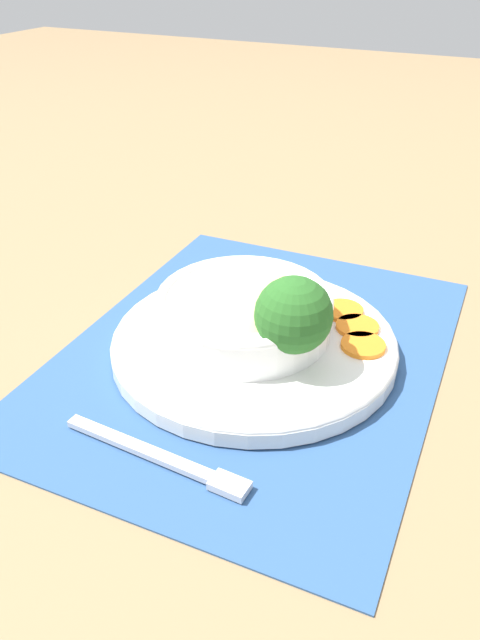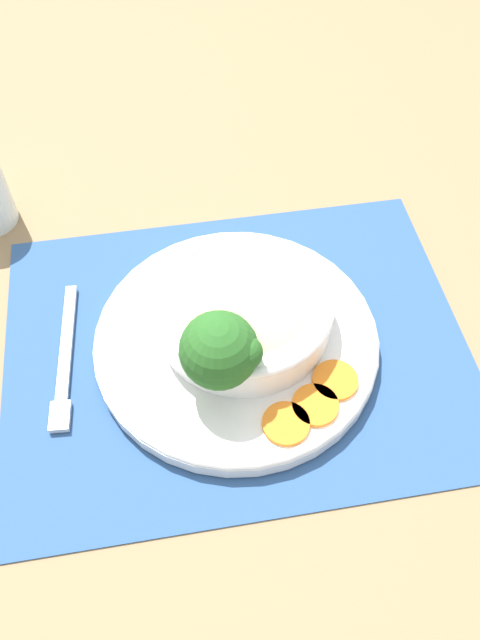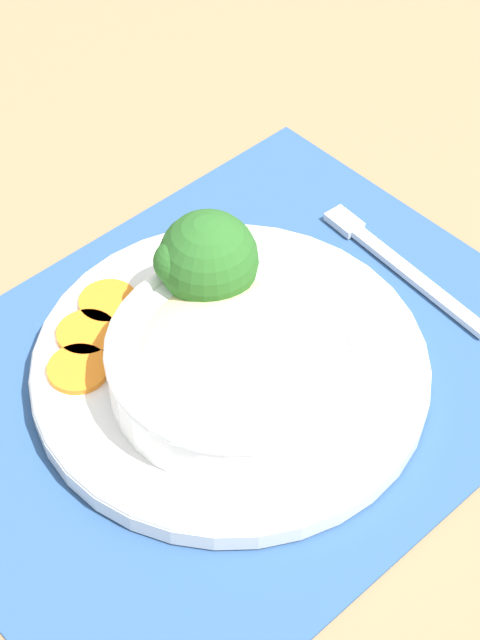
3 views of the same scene
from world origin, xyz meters
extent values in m
plane|color=#8C704C|center=(0.00, 0.00, 0.00)|extent=(4.00, 4.00, 0.00)
cube|color=#2D5184|center=(0.00, 0.00, 0.00)|extent=(0.51, 0.40, 0.00)
cylinder|color=white|center=(0.00, 0.00, 0.01)|extent=(0.30, 0.30, 0.02)
torus|color=white|center=(0.00, 0.00, 0.02)|extent=(0.30, 0.30, 0.01)
cylinder|color=white|center=(-0.01, -0.02, 0.04)|extent=(0.19, 0.19, 0.04)
torus|color=white|center=(-0.01, -0.02, 0.06)|extent=(0.19, 0.19, 0.01)
ellipsoid|color=beige|center=(-0.01, -0.02, 0.05)|extent=(0.15, 0.15, 0.04)
cylinder|color=#84AD5B|center=(0.02, 0.05, 0.03)|extent=(0.02, 0.02, 0.03)
sphere|color=#286023|center=(0.02, 0.05, 0.08)|extent=(0.08, 0.08, 0.08)
sphere|color=#286023|center=(0.00, 0.06, 0.08)|extent=(0.03, 0.03, 0.03)
sphere|color=#286023|center=(0.04, 0.04, 0.08)|extent=(0.03, 0.03, 0.03)
cylinder|color=orange|center=(-0.03, 0.11, 0.02)|extent=(0.05, 0.05, 0.01)
cylinder|color=orange|center=(-0.07, 0.09, 0.02)|extent=(0.05, 0.05, 0.01)
cylinder|color=orange|center=(-0.09, 0.07, 0.02)|extent=(0.05, 0.05, 0.01)
cube|color=silver|center=(0.18, -0.01, 0.01)|extent=(0.02, 0.18, 0.01)
cube|color=silver|center=(0.19, 0.06, 0.01)|extent=(0.02, 0.03, 0.01)
camera|label=1|loc=(0.50, 0.23, 0.39)|focal=35.00mm
camera|label=2|loc=(0.05, 0.37, 0.57)|focal=35.00mm
camera|label=3|loc=(-0.34, -0.39, 0.64)|focal=60.00mm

